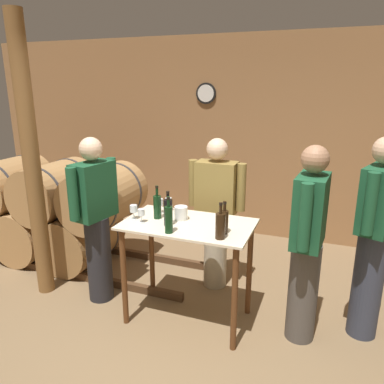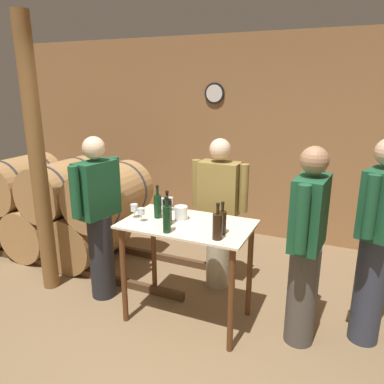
# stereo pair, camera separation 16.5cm
# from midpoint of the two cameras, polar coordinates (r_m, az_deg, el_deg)

# --- Properties ---
(ground_plane) EXTENTS (14.00, 14.00, 0.00)m
(ground_plane) POSITION_cam_midpoint_polar(r_m,az_deg,el_deg) (3.19, -2.74, -24.47)
(ground_plane) COLOR brown
(back_wall) EXTENTS (8.40, 0.08, 2.70)m
(back_wall) POSITION_cam_midpoint_polar(r_m,az_deg,el_deg) (5.16, 11.37, 7.85)
(back_wall) COLOR #996B42
(back_wall) RESTS_ON ground_plane
(barrel_rack) EXTENTS (4.19, 0.87, 1.21)m
(barrel_rack) POSITION_cam_midpoint_polar(r_m,az_deg,el_deg) (4.88, -19.40, -2.47)
(barrel_rack) COLOR #4C331E
(barrel_rack) RESTS_ON ground_plane
(tasting_table) EXTENTS (1.11, 0.66, 0.93)m
(tasting_table) POSITION_cam_midpoint_polar(r_m,az_deg,el_deg) (3.28, 0.74, -7.84)
(tasting_table) COLOR beige
(tasting_table) RESTS_ON ground_plane
(wooden_post) EXTENTS (0.16, 0.16, 2.70)m
(wooden_post) POSITION_cam_midpoint_polar(r_m,az_deg,el_deg) (3.89, -21.38, 4.37)
(wooden_post) COLOR brown
(wooden_post) RESTS_ON ground_plane
(wine_bottle_far_left) EXTENTS (0.07, 0.07, 0.30)m
(wine_bottle_far_left) POSITION_cam_midpoint_polar(r_m,az_deg,el_deg) (3.30, -3.83, -2.07)
(wine_bottle_far_left) COLOR black
(wine_bottle_far_left) RESTS_ON tasting_table
(wine_bottle_left) EXTENTS (0.07, 0.07, 0.30)m
(wine_bottle_left) POSITION_cam_midpoint_polar(r_m,az_deg,el_deg) (3.14, -2.27, -2.97)
(wine_bottle_left) COLOR black
(wine_bottle_left) RESTS_ON tasting_table
(wine_bottle_center) EXTENTS (0.07, 0.07, 0.30)m
(wine_bottle_center) POSITION_cam_midpoint_polar(r_m,az_deg,el_deg) (2.97, -2.29, -4.02)
(wine_bottle_center) COLOR black
(wine_bottle_center) RESTS_ON tasting_table
(wine_bottle_right) EXTENTS (0.06, 0.06, 0.26)m
(wine_bottle_right) POSITION_cam_midpoint_polar(r_m,az_deg,el_deg) (2.97, 6.23, -4.50)
(wine_bottle_right) COLOR black
(wine_bottle_right) RESTS_ON tasting_table
(wine_bottle_far_right) EXTENTS (0.08, 0.08, 0.29)m
(wine_bottle_far_right) POSITION_cam_midpoint_polar(r_m,az_deg,el_deg) (2.86, 5.56, -5.15)
(wine_bottle_far_right) COLOR black
(wine_bottle_far_right) RESTS_ON tasting_table
(wine_glass_near_left) EXTENTS (0.07, 0.07, 0.13)m
(wine_glass_near_left) POSITION_cam_midpoint_polar(r_m,az_deg,el_deg) (3.33, -7.40, -2.47)
(wine_glass_near_left) COLOR silver
(wine_glass_near_left) RESTS_ON tasting_table
(wine_glass_near_center) EXTENTS (0.06, 0.06, 0.12)m
(wine_glass_near_center) POSITION_cam_midpoint_polar(r_m,az_deg,el_deg) (3.23, -6.30, -3.06)
(wine_glass_near_center) COLOR silver
(wine_glass_near_center) RESTS_ON tasting_table
(wine_glass_near_right) EXTENTS (0.06, 0.06, 0.14)m
(wine_glass_near_right) POSITION_cam_midpoint_polar(r_m,az_deg,el_deg) (3.44, -3.38, -1.60)
(wine_glass_near_right) COLOR silver
(wine_glass_near_right) RESTS_ON tasting_table
(wine_glass_far_side) EXTENTS (0.06, 0.06, 0.13)m
(wine_glass_far_side) POSITION_cam_midpoint_polar(r_m,az_deg,el_deg) (3.48, -2.04, -1.42)
(wine_glass_far_side) COLOR silver
(wine_glass_far_side) RESTS_ON tasting_table
(ice_bucket) EXTENTS (0.11, 0.11, 0.12)m
(ice_bucket) POSITION_cam_midpoint_polar(r_m,az_deg,el_deg) (3.27, -0.24, -3.22)
(ice_bucket) COLOR white
(ice_bucket) RESTS_ON tasting_table
(person_host) EXTENTS (0.29, 0.58, 1.62)m
(person_host) POSITION_cam_midpoint_polar(r_m,az_deg,el_deg) (3.68, -12.79, -3.60)
(person_host) COLOR #232328
(person_host) RESTS_ON ground_plane
(person_visitor_with_scarf) EXTENTS (0.34, 0.56, 1.70)m
(person_visitor_with_scarf) POSITION_cam_midpoint_polar(r_m,az_deg,el_deg) (3.31, 27.60, -6.57)
(person_visitor_with_scarf) COLOR #333847
(person_visitor_with_scarf) RESTS_ON ground_plane
(person_visitor_bearded) EXTENTS (0.59, 0.24, 1.57)m
(person_visitor_bearded) POSITION_cam_midpoint_polar(r_m,az_deg,el_deg) (3.80, 5.35, -3.05)
(person_visitor_bearded) COLOR #B7AD93
(person_visitor_bearded) RESTS_ON ground_plane
(person_visitor_near_door) EXTENTS (0.25, 0.59, 1.64)m
(person_visitor_near_door) POSITION_cam_midpoint_polar(r_m,az_deg,el_deg) (3.09, 18.54, -7.68)
(person_visitor_near_door) COLOR #4C4742
(person_visitor_near_door) RESTS_ON ground_plane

